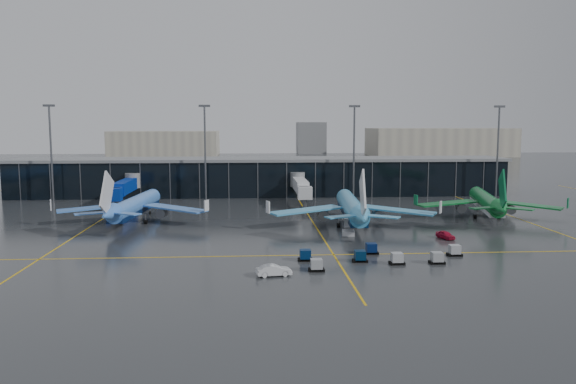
{
  "coord_description": "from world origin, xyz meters",
  "views": [
    {
      "loc": [
        -2.79,
        -100.46,
        20.27
      ],
      "look_at": [
        5.0,
        18.0,
        6.0
      ],
      "focal_mm": 35.0,
      "sensor_mm": 36.0,
      "label": 1
    }
  ],
  "objects": [
    {
      "name": "airliner_arkefly",
      "position": [
        -26.94,
        17.05,
        5.74
      ],
      "size": [
        36.01,
        40.14,
        11.48
      ],
      "primitive_type": null,
      "rotation": [
        0.0,
        0.0,
        -0.09
      ],
      "color": "#417BD6",
      "rests_on": "ground"
    },
    {
      "name": "jet_bridges",
      "position": [
        -35.0,
        42.99,
        4.55
      ],
      "size": [
        94.0,
        27.5,
        7.2
      ],
      "color": "#595B60",
      "rests_on": "ground"
    },
    {
      "name": "service_van_red",
      "position": [
        31.78,
        -3.98,
        0.7
      ],
      "size": [
        2.82,
        4.42,
        1.4
      ],
      "primitive_type": "imported",
      "rotation": [
        0.0,
        0.0,
        0.31
      ],
      "color": "#A70C2A",
      "rests_on": "ground"
    },
    {
      "name": "baggage_carts",
      "position": [
        16.0,
        -19.72,
        0.76
      ],
      "size": [
        25.69,
        11.28,
        1.7
      ],
      "color": "black",
      "rests_on": "ground"
    },
    {
      "name": "airliner_klm_near",
      "position": [
        17.26,
        10.09,
        6.07
      ],
      "size": [
        37.5,
        41.95,
        12.14
      ],
      "primitive_type": null,
      "rotation": [
        0.0,
        0.0,
        -0.07
      ],
      "color": "#3F9CD1",
      "rests_on": "ground"
    },
    {
      "name": "airliner_aer_lingus",
      "position": [
        48.65,
        18.35,
        5.63
      ],
      "size": [
        39.82,
        43.12,
        11.25
      ],
      "primitive_type": null,
      "rotation": [
        0.0,
        0.0,
        -0.24
      ],
      "color": "#0C6929",
      "rests_on": "ground"
    },
    {
      "name": "ground",
      "position": [
        0.0,
        0.0,
        0.0
      ],
      "size": [
        600.0,
        600.0,
        0.0
      ],
      "primitive_type": "plane",
      "color": "#282B2D",
      "rests_on": "ground"
    },
    {
      "name": "distant_hangars",
      "position": [
        49.94,
        270.08,
        8.79
      ],
      "size": [
        260.0,
        71.0,
        22.0
      ],
      "color": "#B2AD99",
      "rests_on": "ground"
    },
    {
      "name": "service_van_white",
      "position": [
        0.15,
        -26.82,
        0.79
      ],
      "size": [
        5.0,
        2.49,
        1.57
      ],
      "primitive_type": "imported",
      "rotation": [
        0.0,
        0.0,
        1.75
      ],
      "color": "silver",
      "rests_on": "ground"
    },
    {
      "name": "mobile_airstair",
      "position": [
        15.05,
        0.72,
        0.77
      ],
      "size": [
        2.61,
        3.46,
        3.45
      ],
      "rotation": [
        0.0,
        0.0,
        -0.13
      ],
      "color": "silver",
      "rests_on": "ground"
    },
    {
      "name": "terminal_pier",
      "position": [
        0.0,
        62.0,
        5.42
      ],
      "size": [
        142.0,
        17.0,
        10.7
      ],
      "color": "black",
      "rests_on": "ground"
    },
    {
      "name": "flood_masts",
      "position": [
        5.0,
        50.0,
        13.81
      ],
      "size": [
        203.0,
        0.5,
        25.5
      ],
      "color": "#595B60",
      "rests_on": "ground"
    },
    {
      "name": "taxi_lines",
      "position": [
        10.0,
        10.61,
        0.01
      ],
      "size": [
        220.0,
        120.0,
        0.02
      ],
      "color": "gold",
      "rests_on": "ground"
    }
  ]
}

